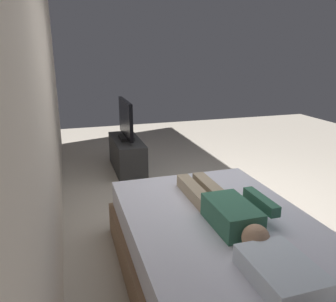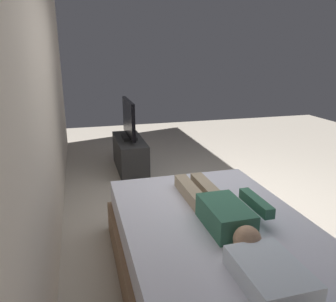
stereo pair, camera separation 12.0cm
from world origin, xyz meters
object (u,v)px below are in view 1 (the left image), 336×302
object	(u,v)px
remote	(260,202)
tv_stand	(127,155)
tv	(126,121)
bed	(220,251)
pillow	(281,272)
person	(225,208)

from	to	relation	value
remote	tv_stand	xyz separation A→B (m)	(2.59, 0.67, -0.30)
tv_stand	tv	distance (m)	0.53
bed	tv_stand	bearing A→B (deg)	4.75
bed	pillow	distance (m)	0.80
pillow	person	size ratio (longest dim) A/B	0.38
remote	tv	distance (m)	2.68
tv_stand	tv	world-z (taller)	tv
pillow	remote	size ratio (longest dim) A/B	3.20
bed	tv	xyz separation A→B (m)	(2.77, 0.23, 0.52)
pillow	person	distance (m)	0.76
person	remote	bearing A→B (deg)	-69.53
person	tv	bearing A→B (deg)	5.58
pillow	tv_stand	size ratio (longest dim) A/B	0.44
person	remote	distance (m)	0.44
pillow	person	world-z (taller)	person
bed	tv	world-z (taller)	tv
tv_stand	tv	xyz separation A→B (m)	(0.00, 0.00, 0.53)
bed	tv	size ratio (longest dim) A/B	2.39
person	tv_stand	distance (m)	2.78
remote	bed	bearing A→B (deg)	112.14
person	tv_stand	world-z (taller)	person
person	tv	xyz separation A→B (m)	(2.74, 0.27, 0.16)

